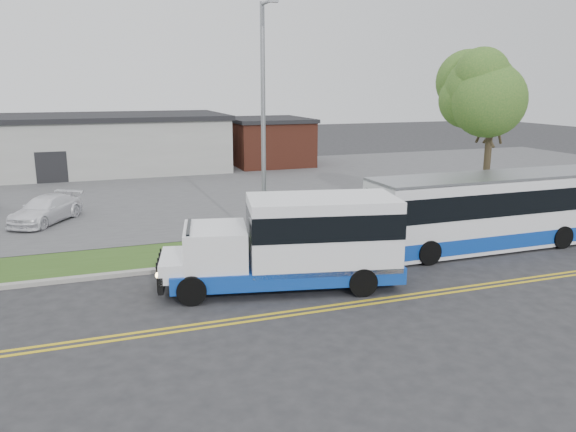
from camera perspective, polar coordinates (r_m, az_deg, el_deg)
name	(u,v)px	position (r m, az deg, el deg)	size (l,w,h in m)	color
ground	(206,277)	(19.95, -8.30, -6.15)	(140.00, 140.00, 0.00)	#28282B
lane_line_north	(233,319)	(16.44, -5.60, -10.39)	(70.00, 0.12, 0.01)	gold
lane_line_south	(236,323)	(16.17, -5.33, -10.79)	(70.00, 0.12, 0.01)	gold
curb	(200,266)	(20.95, -8.91, -5.01)	(80.00, 0.30, 0.15)	#9E9B93
verge	(192,253)	(22.65, -9.76, -3.71)	(80.00, 3.30, 0.10)	#34541C
parking_lot	(152,191)	(36.27, -13.64, 2.49)	(80.00, 25.00, 0.10)	#4C4C4F
commercial_building	(54,145)	(45.78, -22.70, 6.71)	(25.40, 10.40, 4.35)	#9E9E99
brick_wing	(268,141)	(46.89, -2.04, 7.58)	(6.30, 7.30, 3.90)	brown
tree_east	(493,93)	(27.74, 20.09, 11.69)	(5.20, 5.20, 8.33)	#372A1E
streetlight_near	(264,120)	(22.25, -2.48, 9.76)	(0.35, 1.53, 9.50)	gray
shuttle_bus	(299,240)	(18.42, 1.11, -2.41)	(8.15, 3.98, 3.01)	#0F3CA5
transit_bus	(494,211)	(24.48, 20.17, 0.51)	(10.91, 2.69, 3.02)	white
parked_car_b	(46,209)	(29.28, -23.41, 0.61)	(1.76, 4.33, 1.26)	white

